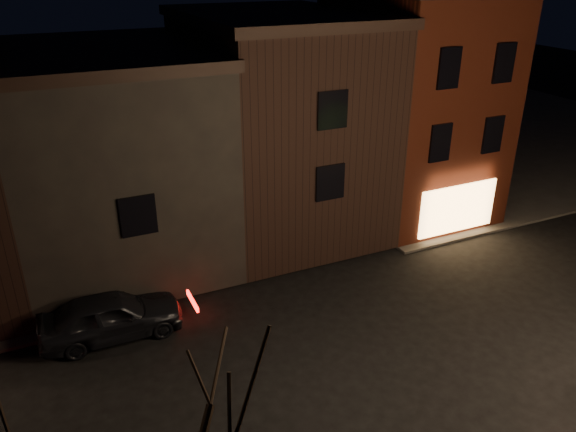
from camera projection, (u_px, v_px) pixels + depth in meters
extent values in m
plane|color=black|center=(367.00, 355.00, 17.86)|extent=(120.00, 120.00, 0.00)
cube|color=#2D2B28|center=(452.00, 126.00, 41.93)|extent=(30.00, 30.00, 0.12)
cube|color=#49190D|center=(410.00, 106.00, 26.59)|extent=(6.00, 8.00, 10.00)
cube|color=#FBC071|center=(457.00, 208.00, 24.80)|extent=(4.00, 0.12, 2.20)
cube|color=black|center=(277.00, 126.00, 25.14)|extent=(7.00, 10.00, 9.00)
cube|color=black|center=(276.00, 16.00, 23.17)|extent=(7.30, 10.30, 0.40)
cube|color=black|center=(112.00, 159.00, 22.59)|extent=(7.50, 10.00, 8.00)
cube|color=black|center=(97.00, 52.00, 20.83)|extent=(7.80, 10.30, 0.40)
imported|color=black|center=(111.00, 316.00, 18.48)|extent=(4.64, 1.94, 1.57)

